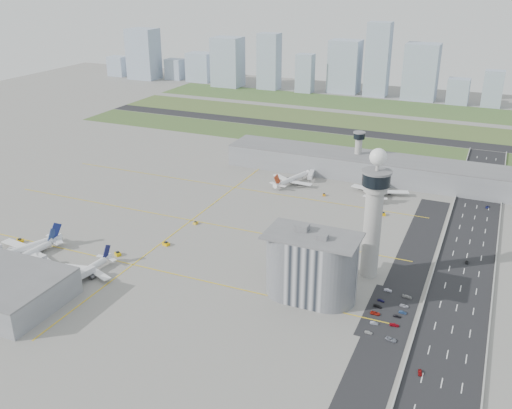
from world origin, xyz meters
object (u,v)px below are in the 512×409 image
at_px(control_tower, 374,209).
at_px(airplane_far_b, 380,184).
at_px(car_lot_1, 374,323).
at_px(car_lot_3, 378,306).
at_px(car_lot_5, 388,290).
at_px(car_lot_9, 403,312).
at_px(jet_bridge_far_0, 312,173).
at_px(car_lot_2, 375,313).
at_px(airplane_far_a, 293,176).
at_px(car_hw_4, 473,175).
at_px(secondary_tower, 358,150).
at_px(car_lot_4, 381,300).
at_px(jet_bridge_near_1, 22,271).
at_px(car_hw_0, 420,373).
at_px(airplane_near_b, 27,250).
at_px(airplane_near_a, 19,246).
at_px(car_lot_11, 407,297).
at_px(car_lot_0, 369,332).
at_px(airplane_near_c, 85,267).
at_px(car_hw_1, 467,262).
at_px(admin_building, 311,266).
at_px(tug_5, 383,214).
at_px(car_lot_8, 397,316).
at_px(car_lot_6, 391,339).
at_px(car_lot_7, 394,325).
at_px(car_hw_2, 487,207).
at_px(jet_bridge_near_2, 71,283).
at_px(tug_2, 166,244).
at_px(tug_0, 20,240).
at_px(tug_1, 118,254).
at_px(tug_4, 324,195).
at_px(tug_3, 196,223).
at_px(jet_bridge_far_1, 382,183).
at_px(car_lot_10, 404,306).

height_order(control_tower, airplane_far_b, control_tower).
distance_m(car_lot_1, car_lot_3, 13.63).
bearing_deg(car_lot_5, car_lot_9, -150.93).
bearing_deg(jet_bridge_far_0, car_lot_2, 17.22).
xyz_separation_m(airplane_far_a, car_hw_4, (114.73, 67.70, -4.86)).
height_order(secondary_tower, car_lot_4, secondary_tower).
bearing_deg(jet_bridge_near_1, car_hw_0, -79.06).
bearing_deg(car_lot_5, airplane_far_b, 11.62).
bearing_deg(airplane_far_b, airplane_near_b, 135.73).
xyz_separation_m(airplane_near_a, car_lot_11, (192.03, 39.60, -5.73)).
relative_size(airplane_far_b, car_lot_0, 13.75).
height_order(airplane_near_c, car_lot_2, airplane_near_c).
height_order(car_lot_2, car_hw_1, car_hw_1).
height_order(airplane_near_c, car_lot_3, airplane_near_c).
xyz_separation_m(admin_building, airplane_far_b, (1.62, 141.36, -9.01)).
height_order(airplane_near_b, car_lot_0, airplane_near_b).
height_order(secondary_tower, car_hw_4, secondary_tower).
bearing_deg(secondary_tower, airplane_far_b, -52.38).
bearing_deg(tug_5, car_lot_8, 82.00).
height_order(car_lot_2, car_lot_6, car_lot_6).
height_order(tug_5, car_lot_3, tug_5).
height_order(car_lot_7, car_hw_2, car_lot_7).
relative_size(car_lot_0, car_hw_4, 0.96).
relative_size(car_lot_4, car_hw_0, 0.90).
height_order(jet_bridge_near_2, tug_2, jet_bridge_near_2).
height_order(airplane_near_b, tug_0, airplane_near_b).
height_order(jet_bridge_near_2, tug_0, jet_bridge_near_2).
height_order(car_lot_0, car_lot_1, car_lot_1).
relative_size(jet_bridge_near_1, car_hw_2, 3.58).
height_order(airplane_near_c, tug_1, airplane_near_c).
xyz_separation_m(airplane_far_a, jet_bridge_near_1, (-76.42, -175.09, -2.59)).
height_order(airplane_far_b, tug_4, airplane_far_b).
height_order(tug_3, car_lot_4, tug_3).
relative_size(car_lot_0, car_hw_0, 0.92).
bearing_deg(car_lot_3, jet_bridge_far_1, 20.83).
bearing_deg(jet_bridge_near_2, tug_3, -1.63).
bearing_deg(car_lot_1, tug_1, 77.40).
bearing_deg(control_tower, tug_5, 96.44).
bearing_deg(car_lot_9, tug_5, 17.30).
height_order(car_hw_1, car_hw_2, car_hw_1).
distance_m(jet_bridge_near_2, tug_0, 65.05).
bearing_deg(car_lot_8, airplane_near_b, 100.43).
height_order(jet_bridge_near_1, car_lot_9, jet_bridge_near_1).
xyz_separation_m(admin_building, tug_2, (-88.20, 17.59, -14.27)).
relative_size(control_tower, tug_0, 17.55).
height_order(car_lot_8, car_hw_2, same).
relative_size(tug_1, car_lot_11, 0.84).
relative_size(airplane_near_b, car_lot_10, 9.55).
bearing_deg(car_hw_2, airplane_near_c, -127.03).
bearing_deg(car_hw_1, airplane_near_a, -159.47).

